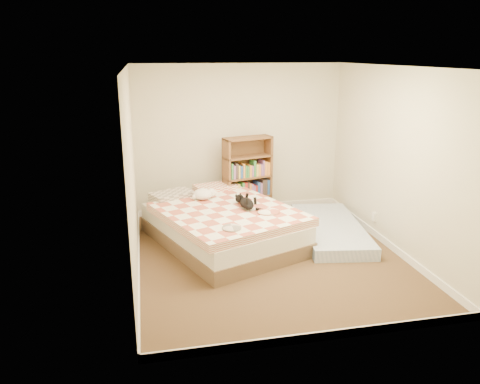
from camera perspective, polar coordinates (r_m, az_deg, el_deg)
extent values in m
cube|color=#41291C|center=(6.45, 3.57, -7.78)|extent=(3.50, 4.00, 0.01)
cube|color=white|center=(5.87, 4.02, 15.01)|extent=(3.50, 4.00, 0.01)
cube|color=beige|center=(7.94, -0.09, 6.41)|extent=(3.50, 0.01, 2.50)
cube|color=beige|center=(4.23, 11.03, -3.22)|extent=(3.50, 0.01, 2.50)
cube|color=beige|center=(5.83, -13.05, 2.17)|extent=(0.01, 4.00, 2.50)
cube|color=beige|center=(6.72, 18.35, 3.65)|extent=(0.01, 4.00, 2.50)
cube|color=white|center=(8.23, -0.08, -1.85)|extent=(3.50, 0.02, 0.10)
cube|color=white|center=(4.77, 10.16, -16.86)|extent=(3.50, 0.02, 0.10)
cube|color=white|center=(6.23, -12.23, -8.56)|extent=(0.02, 4.00, 0.10)
cube|color=white|center=(7.06, 17.39, -5.87)|extent=(0.02, 4.00, 0.10)
cube|color=white|center=(7.30, 16.03, -2.91)|extent=(0.03, 0.09, 0.13)
cube|color=brown|center=(6.83, -2.13, -5.37)|extent=(2.32, 2.71, 0.21)
cube|color=silver|center=(6.76, -2.15, -3.66)|extent=(2.27, 2.66, 0.23)
cube|color=#C05D47|center=(6.70, -2.17, -2.28)|extent=(2.25, 2.36, 0.11)
cube|color=slate|center=(7.45, -6.15, -0.12)|extent=(0.73, 0.60, 0.17)
cube|color=#C05D47|center=(7.56, -0.45, 0.22)|extent=(0.73, 0.60, 0.17)
cube|color=#55301D|center=(7.68, -1.88, 1.65)|extent=(0.11, 0.27, 1.35)
cube|color=#55301D|center=(7.85, 3.67, 1.95)|extent=(0.11, 0.27, 1.35)
cube|color=#55301D|center=(7.88, 0.73, 2.03)|extent=(0.79, 0.22, 1.35)
cube|color=#55301D|center=(7.95, 0.91, -2.77)|extent=(0.85, 0.47, 0.03)
cube|color=#55301D|center=(7.75, 0.93, 1.87)|extent=(0.85, 0.47, 0.03)
cube|color=#55301D|center=(7.62, 0.95, 6.58)|extent=(0.85, 0.47, 0.03)
cube|color=#6681AA|center=(7.24, 10.95, -4.50)|extent=(1.18, 2.08, 0.18)
ellipsoid|color=black|center=(6.61, 0.84, -1.41)|extent=(0.28, 0.44, 0.13)
sphere|color=black|center=(6.81, 0.44, -0.75)|extent=(0.16, 0.16, 0.13)
cone|color=black|center=(6.82, 0.07, -0.26)|extent=(0.05, 0.05, 0.05)
cone|color=black|center=(6.83, 0.67, -0.23)|extent=(0.05, 0.05, 0.05)
cylinder|color=black|center=(6.39, 2.29, -2.39)|extent=(0.10, 0.23, 0.05)
ellipsoid|color=white|center=(7.03, -4.55, -0.24)|extent=(0.43, 0.43, 0.15)
sphere|color=white|center=(6.95, -3.71, -0.30)|extent=(0.17, 0.17, 0.12)
sphere|color=white|center=(6.92, -3.30, -0.49)|extent=(0.08, 0.08, 0.06)
sphere|color=white|center=(7.08, -5.64, -0.31)|extent=(0.10, 0.10, 0.07)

